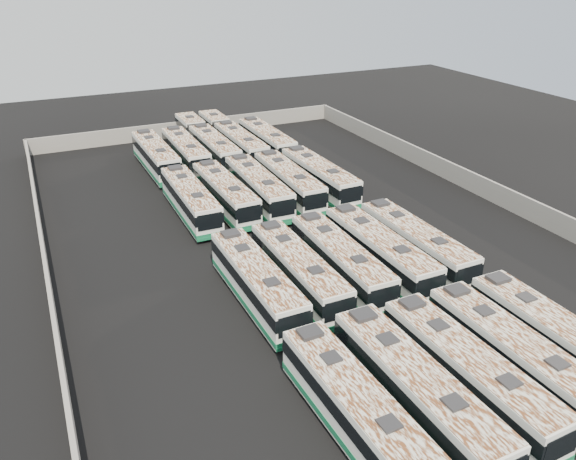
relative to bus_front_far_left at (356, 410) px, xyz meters
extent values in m
plane|color=black|center=(8.22, 23.74, -1.84)|extent=(140.00, 140.00, 0.00)
cube|color=gray|center=(8.22, 60.04, -0.74)|extent=(45.20, 0.30, 2.20)
cube|color=gray|center=(30.52, 23.74, -0.74)|extent=(0.30, 73.20, 2.20)
cube|color=gray|center=(-14.08, 23.74, -0.74)|extent=(0.30, 73.20, 2.20)
cube|color=white|center=(0.00, 0.00, -0.02)|extent=(2.94, 12.73, 2.90)
cube|color=#13643E|center=(0.00, 0.00, -1.08)|extent=(2.99, 12.78, 0.44)
cube|color=black|center=(0.00, 0.00, 0.46)|extent=(3.00, 12.79, 0.97)
cube|color=beige|center=(0.00, 0.00, 1.46)|extent=(2.88, 12.47, 0.07)
cube|color=black|center=(0.07, -2.79, 1.57)|extent=(1.03, 1.03, 0.15)
cube|color=black|center=(-0.07, 2.78, 1.57)|extent=(1.03, 1.03, 0.15)
cube|color=black|center=(-0.13, 5.32, 1.62)|extent=(1.40, 1.19, 0.27)
cylinder|color=black|center=(-1.23, 4.02, -1.31)|extent=(0.32, 1.06, 1.06)
cylinder|color=black|center=(1.03, 4.08, -1.31)|extent=(0.32, 1.06, 1.06)
cube|color=white|center=(3.73, -0.20, 0.06)|extent=(2.95, 13.27, 3.03)
cube|color=#13643E|center=(3.73, -0.20, -1.05)|extent=(3.00, 13.32, 0.46)
cube|color=black|center=(3.73, -0.20, 0.56)|extent=(3.01, 13.33, 1.01)
cube|color=beige|center=(3.73, -0.20, 1.61)|extent=(2.89, 13.00, 0.08)
cube|color=black|center=(3.77, -3.10, 1.72)|extent=(1.06, 1.06, 0.15)
cube|color=black|center=(3.69, 2.71, 1.72)|extent=(1.06, 1.06, 0.15)
cube|color=black|center=(3.65, 5.36, 1.77)|extent=(1.45, 1.23, 0.29)
cylinder|color=black|center=(4.97, -4.41, -1.29)|extent=(0.33, 1.11, 1.10)
cylinder|color=black|center=(2.49, 4.02, -1.29)|extent=(0.33, 1.11, 1.10)
cylinder|color=black|center=(4.85, 4.05, -1.29)|extent=(0.33, 1.11, 1.10)
cube|color=white|center=(7.45, -0.20, 0.02)|extent=(3.04, 13.03, 2.97)
cube|color=#13643E|center=(7.45, -0.20, -1.06)|extent=(3.09, 13.08, 0.45)
cube|color=black|center=(7.45, -0.20, 0.51)|extent=(3.10, 13.09, 0.99)
cube|color=black|center=(7.61, -6.70, 0.37)|extent=(2.38, 0.12, 1.57)
cube|color=beige|center=(7.45, -0.20, 1.54)|extent=(2.97, 12.77, 0.08)
cube|color=black|center=(7.52, -3.05, 1.65)|extent=(1.05, 1.05, 0.15)
cube|color=black|center=(7.37, 2.65, 1.65)|extent=(1.05, 1.05, 0.15)
cube|color=black|center=(7.30, 5.24, 1.70)|extent=(1.43, 1.22, 0.28)
cylinder|color=black|center=(6.40, -4.37, -1.30)|extent=(0.33, 1.09, 1.08)
cylinder|color=black|center=(8.71, -4.31, -1.30)|extent=(0.33, 1.09, 1.08)
cylinder|color=black|center=(6.18, 3.92, -1.30)|extent=(0.33, 1.09, 1.08)
cylinder|color=black|center=(8.49, 3.98, -1.30)|extent=(0.33, 1.09, 1.08)
cube|color=white|center=(11.04, -0.19, 0.02)|extent=(2.83, 12.97, 2.97)
cube|color=#13643E|center=(11.04, -0.19, -1.06)|extent=(2.88, 13.02, 0.45)
cube|color=black|center=(11.04, -0.19, 0.51)|extent=(2.89, 13.03, 0.99)
cube|color=beige|center=(11.04, -0.19, 1.53)|extent=(2.77, 12.71, 0.08)
cube|color=black|center=(11.07, -3.04, 1.64)|extent=(1.04, 1.04, 0.15)
cube|color=black|center=(11.01, 2.65, 1.64)|extent=(1.04, 1.04, 0.15)
cube|color=black|center=(10.99, 5.24, 1.70)|extent=(1.41, 1.20, 0.28)
cylinder|color=black|center=(9.93, -4.35, -1.30)|extent=(0.31, 1.08, 1.08)
cylinder|color=black|center=(9.85, 3.93, -1.30)|extent=(0.31, 1.08, 1.08)
cylinder|color=black|center=(12.16, 3.96, -1.30)|extent=(0.31, 1.08, 1.08)
cube|color=white|center=(14.70, -0.14, 0.01)|extent=(2.76, 12.89, 2.95)
cube|color=#13643E|center=(14.70, -0.14, -1.07)|extent=(2.81, 12.94, 0.45)
cube|color=black|center=(14.70, -0.14, 0.50)|extent=(2.82, 12.95, 0.99)
cube|color=beige|center=(14.70, -0.14, 1.52)|extent=(2.71, 12.63, 0.08)
cube|color=black|center=(14.68, 2.69, 1.62)|extent=(1.03, 1.03, 0.15)
cube|color=black|center=(14.67, 5.26, 1.68)|extent=(1.40, 1.19, 0.28)
cylinder|color=black|center=(13.53, 3.97, -1.30)|extent=(0.31, 1.07, 1.07)
cylinder|color=black|center=(15.82, 3.98, -1.30)|extent=(0.31, 1.07, 1.07)
cube|color=white|center=(0.10, 14.47, 0.01)|extent=(2.78, 12.87, 2.94)
cube|color=#13643E|center=(0.10, 14.47, -1.07)|extent=(2.84, 12.92, 0.45)
cube|color=black|center=(0.10, 14.47, 0.49)|extent=(2.85, 12.93, 0.99)
cube|color=black|center=(0.15, 8.03, 0.35)|extent=(2.36, 0.08, 1.55)
cube|color=#13643E|center=(0.15, 8.03, -1.28)|extent=(2.68, 0.12, 0.30)
cube|color=beige|center=(0.10, 14.47, 1.51)|extent=(2.73, 12.61, 0.07)
cube|color=black|center=(0.12, 11.65, 1.62)|extent=(1.03, 1.03, 0.15)
cube|color=black|center=(0.07, 17.30, 1.62)|extent=(1.03, 1.03, 0.15)
cube|color=black|center=(0.05, 19.87, 1.67)|extent=(1.40, 1.19, 0.28)
cylinder|color=black|center=(-1.01, 10.35, -1.31)|extent=(0.31, 1.07, 1.07)
cylinder|color=black|center=(1.28, 10.37, -1.31)|extent=(0.31, 1.07, 1.07)
cylinder|color=black|center=(-1.08, 18.57, -1.31)|extent=(0.31, 1.07, 1.07)
cylinder|color=black|center=(1.21, 18.59, -1.31)|extent=(0.31, 1.07, 1.07)
cube|color=white|center=(3.69, 14.67, -0.01)|extent=(2.66, 12.73, 2.92)
cube|color=#13643E|center=(3.69, 14.67, -1.08)|extent=(2.71, 12.78, 0.45)
cube|color=black|center=(3.69, 14.67, 0.47)|extent=(2.72, 12.79, 0.98)
cube|color=black|center=(3.69, 8.29, 0.33)|extent=(2.33, 0.06, 1.54)
cube|color=#13643E|center=(3.69, 8.29, -1.29)|extent=(2.65, 0.10, 0.30)
cube|color=beige|center=(3.69, 14.67, 1.48)|extent=(2.61, 12.47, 0.07)
cube|color=black|center=(3.69, 11.87, 1.58)|extent=(1.01, 1.01, 0.15)
cube|color=black|center=(3.68, 17.47, 1.58)|extent=(1.01, 1.01, 0.15)
cube|color=black|center=(3.68, 20.01, 1.64)|extent=(1.38, 1.17, 0.28)
cylinder|color=black|center=(2.55, 10.59, -1.31)|extent=(0.30, 1.06, 1.06)
cylinder|color=black|center=(4.82, 10.60, -1.31)|extent=(0.30, 1.06, 1.06)
cylinder|color=black|center=(2.55, 18.74, -1.31)|extent=(0.30, 1.06, 1.06)
cylinder|color=black|center=(4.82, 18.74, -1.31)|extent=(0.30, 1.06, 1.06)
cube|color=white|center=(7.42, 14.71, 0.00)|extent=(2.90, 12.86, 2.94)
cube|color=#13643E|center=(7.42, 14.71, -1.07)|extent=(2.95, 12.91, 0.45)
cube|color=black|center=(7.42, 14.71, 0.49)|extent=(2.96, 12.92, 0.98)
cube|color=black|center=(7.31, 8.28, 0.35)|extent=(2.35, 0.10, 1.55)
cube|color=#13643E|center=(7.31, 8.28, -1.29)|extent=(2.67, 0.15, 0.30)
cube|color=beige|center=(7.42, 14.71, 1.50)|extent=(2.85, 12.61, 0.07)
cube|color=black|center=(7.37, 11.89, 1.61)|extent=(1.03, 1.03, 0.15)
cube|color=black|center=(7.48, 17.53, 1.61)|extent=(1.03, 1.03, 0.15)
cube|color=black|center=(7.52, 20.09, 1.66)|extent=(1.41, 1.20, 0.28)
cylinder|color=black|center=(6.21, 10.63, -1.31)|extent=(0.32, 1.07, 1.07)
cylinder|color=black|center=(8.49, 10.59, -1.31)|extent=(0.32, 1.07, 1.07)
cylinder|color=black|center=(6.36, 18.83, -1.31)|extent=(0.32, 1.07, 1.07)
cylinder|color=black|center=(8.64, 18.79, -1.31)|extent=(0.32, 1.07, 1.07)
cube|color=white|center=(11.04, 14.57, 0.06)|extent=(2.84, 13.22, 3.03)
cube|color=#13643E|center=(11.04, 14.57, -1.05)|extent=(2.89, 13.27, 0.46)
cube|color=black|center=(11.04, 14.57, 0.56)|extent=(2.90, 13.28, 1.01)
cube|color=black|center=(11.09, 7.95, 0.41)|extent=(2.42, 0.08, 1.60)
cube|color=#13643E|center=(11.09, 7.95, -1.27)|extent=(2.75, 0.12, 0.31)
cube|color=beige|center=(11.04, 14.57, 1.60)|extent=(2.78, 12.95, 0.08)
cube|color=black|center=(11.06, 11.66, 1.71)|extent=(1.05, 1.05, 0.15)
cube|color=black|center=(11.02, 17.47, 1.71)|extent=(1.05, 1.05, 0.15)
cube|color=black|center=(11.01, 20.11, 1.77)|extent=(1.44, 1.22, 0.29)
cylinder|color=black|center=(9.89, 10.33, -1.29)|extent=(0.32, 1.10, 1.10)
cylinder|color=black|center=(12.25, 10.35, -1.29)|extent=(0.32, 1.10, 1.10)
cylinder|color=black|center=(9.84, 18.78, -1.29)|extent=(0.32, 1.10, 1.10)
cylinder|color=black|center=(12.19, 18.80, -1.29)|extent=(0.32, 1.10, 1.10)
cube|color=white|center=(14.66, 14.55, 0.01)|extent=(2.87, 12.93, 2.95)
cube|color=#13643E|center=(14.66, 14.55, -1.07)|extent=(2.92, 12.98, 0.45)
cube|color=black|center=(14.66, 14.55, 0.50)|extent=(2.93, 12.99, 0.99)
cube|color=black|center=(14.75, 8.08, 0.36)|extent=(2.36, 0.09, 1.56)
cube|color=#13643E|center=(14.75, 8.08, -1.28)|extent=(2.69, 0.14, 0.30)
cube|color=beige|center=(14.66, 14.55, 1.52)|extent=(2.81, 12.67, 0.08)
cube|color=black|center=(14.70, 11.71, 1.63)|extent=(1.04, 1.04, 0.15)
cube|color=black|center=(14.62, 17.38, 1.63)|extent=(1.04, 1.04, 0.15)
cube|color=black|center=(14.58, 19.96, 1.68)|extent=(1.41, 1.20, 0.28)
cylinder|color=black|center=(13.57, 10.41, -1.30)|extent=(0.32, 1.08, 1.07)
cylinder|color=black|center=(15.87, 10.44, -1.30)|extent=(0.32, 1.08, 1.07)
cylinder|color=black|center=(13.45, 18.66, -1.30)|extent=(0.32, 1.08, 1.07)
cylinder|color=black|center=(15.75, 18.69, -1.30)|extent=(0.32, 1.08, 1.07)
cube|color=white|center=(0.05, 31.92, 0.00)|extent=(2.71, 12.82, 2.94)
cube|color=#13643E|center=(0.05, 31.92, -1.07)|extent=(2.76, 12.87, 0.45)
cube|color=black|center=(0.05, 31.92, 0.49)|extent=(2.77, 12.88, 0.98)
cube|color=black|center=(0.03, 25.49, 0.35)|extent=(2.35, 0.07, 1.55)
cube|color=#13643E|center=(0.03, 25.49, -1.29)|extent=(2.67, 0.11, 0.30)
cube|color=beige|center=(0.05, 31.92, 1.50)|extent=(2.65, 12.57, 0.07)
cube|color=black|center=(0.04, 29.10, 1.61)|extent=(1.02, 1.02, 0.15)
cube|color=black|center=(0.06, 34.73, 1.61)|extent=(1.02, 1.02, 0.15)
cube|color=black|center=(0.06, 37.30, 1.66)|extent=(1.39, 1.18, 0.28)
cylinder|color=black|center=(-1.11, 27.82, -1.31)|extent=(0.30, 1.07, 1.07)
cylinder|color=black|center=(1.18, 27.81, -1.31)|extent=(0.30, 1.07, 1.07)
cylinder|color=black|center=(-1.08, 36.02, -1.31)|extent=(0.30, 1.07, 1.07)
cylinder|color=black|center=(1.20, 36.01, -1.31)|extent=(0.30, 1.07, 1.07)
cube|color=white|center=(3.74, 31.98, 0.00)|extent=(2.94, 12.88, 2.94)
cube|color=#13643E|center=(3.74, 31.98, -1.07)|extent=(3.00, 12.93, 0.45)
cube|color=black|center=(3.74, 31.98, 0.49)|extent=(3.01, 12.94, 0.98)
cube|color=black|center=(3.88, 25.55, 0.35)|extent=(2.35, 0.11, 1.55)
cube|color=#13643E|center=(3.88, 25.55, -1.29)|extent=(2.67, 0.16, 0.30)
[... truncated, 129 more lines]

